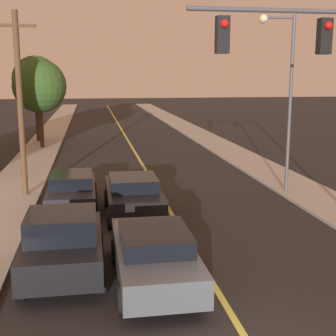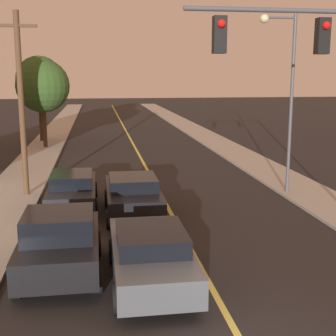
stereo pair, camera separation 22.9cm
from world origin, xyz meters
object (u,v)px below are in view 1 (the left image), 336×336
at_px(car_outer_lane_front, 63,244).
at_px(streetlamp_right, 284,82).
at_px(tree_left_far, 36,80).
at_px(car_near_lane_second, 133,195).
at_px(utility_pole_left, 20,102).
at_px(car_near_lane_front, 154,254).
at_px(tree_left_near, 39,86).
at_px(car_outer_lane_second, 72,189).

height_order(car_outer_lane_front, streetlamp_right, streetlamp_right).
distance_m(car_outer_lane_front, tree_left_far, 25.89).
height_order(car_near_lane_second, car_outer_lane_front, car_outer_lane_front).
bearing_deg(utility_pole_left, car_near_lane_front, -65.09).
height_order(car_near_lane_second, streetlamp_right, streetlamp_right).
bearing_deg(car_near_lane_second, tree_left_near, 105.84).
height_order(car_near_lane_front, car_outer_lane_second, car_near_lane_front).
bearing_deg(car_near_lane_second, car_outer_lane_second, 145.96).
distance_m(car_near_lane_front, utility_pole_left, 10.69).
relative_size(car_near_lane_front, utility_pole_left, 0.60).
xyz_separation_m(car_near_lane_second, car_outer_lane_front, (-2.25, -4.90, 0.06)).
distance_m(car_near_lane_front, car_near_lane_second, 5.73).
relative_size(car_outer_lane_second, streetlamp_right, 0.62).
xyz_separation_m(car_near_lane_second, tree_left_near, (-4.88, 17.19, 3.58)).
xyz_separation_m(car_near_lane_second, utility_pole_left, (-4.28, 3.50, 3.24)).
xyz_separation_m(car_near_lane_front, tree_left_near, (-4.88, 22.92, 3.61)).
bearing_deg(streetlamp_right, car_outer_lane_second, -175.35).
height_order(car_near_lane_front, car_near_lane_second, car_near_lane_second).
height_order(utility_pole_left, tree_left_far, utility_pole_left).
bearing_deg(utility_pole_left, tree_left_near, 92.47).
distance_m(car_near_lane_second, utility_pole_left, 6.41).
bearing_deg(car_outer_lane_second, utility_pole_left, 135.80).
height_order(car_near_lane_second, tree_left_near, tree_left_near).
distance_m(car_near_lane_front, streetlamp_right, 11.09).
bearing_deg(car_near_lane_front, utility_pole_left, 114.91).
distance_m(car_outer_lane_front, car_outer_lane_second, 6.42).
bearing_deg(tree_left_near, car_near_lane_front, -77.99).
bearing_deg(streetlamp_right, tree_left_near, 127.42).
bearing_deg(car_outer_lane_front, tree_left_near, 96.77).
relative_size(car_near_lane_second, utility_pole_left, 0.59).
height_order(car_outer_lane_second, streetlamp_right, streetlamp_right).
relative_size(car_near_lane_front, streetlamp_right, 0.61).
xyz_separation_m(streetlamp_right, tree_left_far, (-12.00, 18.26, -0.06)).
bearing_deg(car_near_lane_front, tree_left_far, 101.72).
xyz_separation_m(car_outer_lane_front, streetlamp_right, (8.81, 7.14, 3.96)).
height_order(utility_pole_left, tree_left_near, utility_pole_left).
distance_m(car_near_lane_front, car_outer_lane_front, 2.40).
relative_size(car_near_lane_second, car_outer_lane_front, 1.13).
relative_size(car_near_lane_second, streetlamp_right, 0.59).
relative_size(car_near_lane_second, car_outer_lane_second, 0.96).
relative_size(tree_left_near, tree_left_far, 0.95).
xyz_separation_m(car_near_lane_second, streetlamp_right, (6.56, 2.24, 4.03)).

